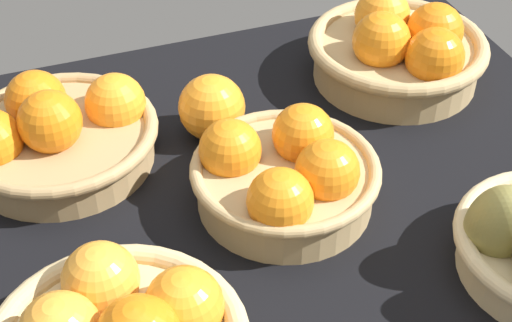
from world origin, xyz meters
TOP-DOWN VIEW (x-y plane):
  - market_tray at (0.00, 0.00)cm, footprint 84.00×72.00cm
  - basket_near_right at (21.27, -15.20)cm, footprint 23.14×23.14cm
  - basket_near_left at (-24.16, -16.78)cm, footprint 23.82×23.82cm
  - basket_center at (-0.80, 1.05)cm, footprint 20.75×20.75cm
  - loose_orange_front_gap at (2.91, -13.50)cm, footprint 8.13×8.13cm

SIDE VIEW (x-z plane):
  - market_tray at x=0.00cm, z-range 0.00..3.00cm
  - basket_near_right at x=21.27cm, z-range 1.62..12.11cm
  - loose_orange_front_gap at x=2.91cm, z-range 3.00..11.13cm
  - basket_center at x=-0.80cm, z-range 2.11..12.09cm
  - basket_near_left at x=-24.16cm, z-range 2.02..13.16cm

